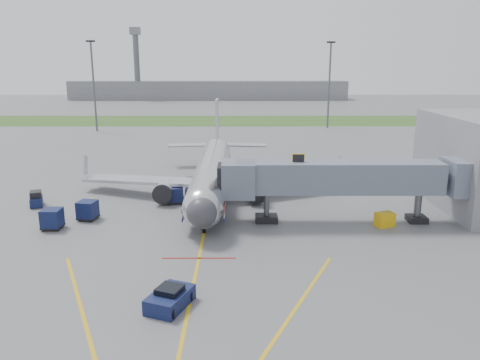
{
  "coord_description": "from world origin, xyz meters",
  "views": [
    {
      "loc": [
        3.24,
        -39.24,
        15.35
      ],
      "look_at": [
        3.38,
        9.39,
        3.2
      ],
      "focal_mm": 35.0,
      "sensor_mm": 36.0,
      "label": 1
    }
  ],
  "objects_px": {
    "pushback_tug": "(170,298)",
    "belt_loader": "(190,193)",
    "baggage_tug": "(36,199)",
    "ramp_worker": "(94,206)",
    "airliner": "(212,173)"
  },
  "relations": [
    {
      "from": "pushback_tug",
      "to": "baggage_tug",
      "type": "relative_size",
      "value": 1.45
    },
    {
      "from": "pushback_tug",
      "to": "belt_loader",
      "type": "relative_size",
      "value": 0.97
    },
    {
      "from": "ramp_worker",
      "to": "baggage_tug",
      "type": "bearing_deg",
      "value": 102.36
    },
    {
      "from": "baggage_tug",
      "to": "ramp_worker",
      "type": "relative_size",
      "value": 1.47
    },
    {
      "from": "pushback_tug",
      "to": "airliner",
      "type": "bearing_deg",
      "value": 87.42
    },
    {
      "from": "airliner",
      "to": "baggage_tug",
      "type": "height_order",
      "value": "airliner"
    },
    {
      "from": "pushback_tug",
      "to": "belt_loader",
      "type": "bearing_deg",
      "value": 92.86
    },
    {
      "from": "airliner",
      "to": "baggage_tug",
      "type": "bearing_deg",
      "value": -165.93
    },
    {
      "from": "baggage_tug",
      "to": "pushback_tug",
      "type": "bearing_deg",
      "value": -51.03
    },
    {
      "from": "pushback_tug",
      "to": "belt_loader",
      "type": "xyz_separation_m",
      "value": [
        -1.29,
        25.84,
        -0.11
      ]
    },
    {
      "from": "airliner",
      "to": "pushback_tug",
      "type": "distance_m",
      "value": 27.12
    },
    {
      "from": "airliner",
      "to": "belt_loader",
      "type": "bearing_deg",
      "value": -154.83
    },
    {
      "from": "baggage_tug",
      "to": "ramp_worker",
      "type": "bearing_deg",
      "value": -23.3
    },
    {
      "from": "baggage_tug",
      "to": "belt_loader",
      "type": "bearing_deg",
      "value": 12.28
    },
    {
      "from": "pushback_tug",
      "to": "ramp_worker",
      "type": "distance_m",
      "value": 21.83
    }
  ]
}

